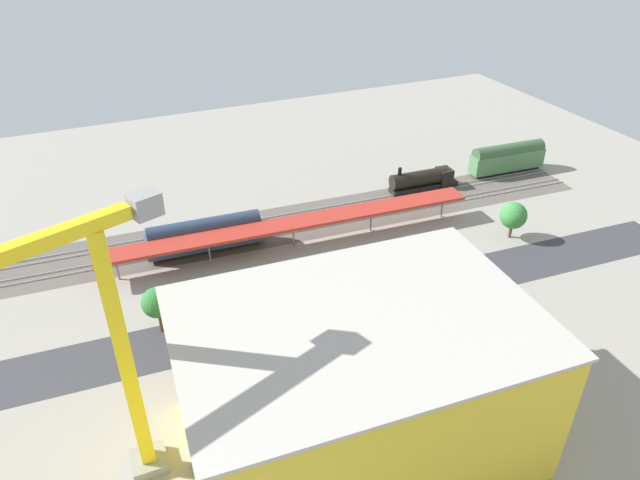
{
  "coord_description": "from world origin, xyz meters",
  "views": [
    {
      "loc": [
        33.72,
        63.11,
        51.6
      ],
      "look_at": [
        6.93,
        1.36,
        9.93
      ],
      "focal_mm": 32.44,
      "sensor_mm": 36.0,
      "label": 1
    }
  ],
  "objects_px": {
    "parked_car_1": "(439,293)",
    "parked_car_5": "(240,347)",
    "street_tree_0": "(513,216)",
    "locomotive": "(424,180)",
    "parked_car_0": "(482,279)",
    "passenger_coach": "(508,157)",
    "parked_car_4": "(302,332)",
    "street_tree_1": "(224,291)",
    "traffic_light": "(336,306)",
    "construction_building": "(356,384)",
    "freight_coach_far": "(205,234)",
    "tower_crane": "(102,344)",
    "parked_car_2": "(400,303)",
    "parked_car_3": "(345,318)",
    "box_truck_1": "(225,358)",
    "platform_canopy_near": "(293,223)",
    "street_tree_2": "(157,303)",
    "box_truck_0": "(320,320)"
  },
  "relations": [
    {
      "from": "parked_car_1",
      "to": "parked_car_5",
      "type": "height_order",
      "value": "parked_car_1"
    },
    {
      "from": "street_tree_0",
      "to": "locomotive",
      "type": "bearing_deg",
      "value": -80.36
    },
    {
      "from": "parked_car_0",
      "to": "passenger_coach",
      "type": "bearing_deg",
      "value": -133.38
    },
    {
      "from": "parked_car_1",
      "to": "parked_car_4",
      "type": "height_order",
      "value": "parked_car_4"
    },
    {
      "from": "street_tree_1",
      "to": "traffic_light",
      "type": "relative_size",
      "value": 1.01
    },
    {
      "from": "locomotive",
      "to": "construction_building",
      "type": "bearing_deg",
      "value": 51.0
    },
    {
      "from": "freight_coach_far",
      "to": "parked_car_4",
      "type": "bearing_deg",
      "value": 103.79
    },
    {
      "from": "traffic_light",
      "to": "parked_car_5",
      "type": "bearing_deg",
      "value": -7.22
    },
    {
      "from": "tower_crane",
      "to": "traffic_light",
      "type": "distance_m",
      "value": 33.0
    },
    {
      "from": "parked_car_0",
      "to": "parked_car_4",
      "type": "distance_m",
      "value": 29.43
    },
    {
      "from": "parked_car_2",
      "to": "parked_car_3",
      "type": "height_order",
      "value": "parked_car_2"
    },
    {
      "from": "parked_car_3",
      "to": "street_tree_1",
      "type": "bearing_deg",
      "value": -27.87
    },
    {
      "from": "locomotive",
      "to": "parked_car_0",
      "type": "distance_m",
      "value": 32.13
    },
    {
      "from": "construction_building",
      "to": "parked_car_0",
      "type": "bearing_deg",
      "value": -146.29
    },
    {
      "from": "box_truck_1",
      "to": "traffic_light",
      "type": "xyz_separation_m",
      "value": [
        -15.28,
        -0.47,
        2.91
      ]
    },
    {
      "from": "tower_crane",
      "to": "traffic_light",
      "type": "height_order",
      "value": "tower_crane"
    },
    {
      "from": "street_tree_1",
      "to": "freight_coach_far",
      "type": "bearing_deg",
      "value": -95.3
    },
    {
      "from": "passenger_coach",
      "to": "freight_coach_far",
      "type": "bearing_deg",
      "value": 4.42
    },
    {
      "from": "passenger_coach",
      "to": "street_tree_0",
      "type": "bearing_deg",
      "value": 52.79
    },
    {
      "from": "freight_coach_far",
      "to": "parked_car_3",
      "type": "bearing_deg",
      "value": 116.43
    },
    {
      "from": "street_tree_1",
      "to": "parked_car_3",
      "type": "bearing_deg",
      "value": 152.13
    },
    {
      "from": "construction_building",
      "to": "parked_car_4",
      "type": "bearing_deg",
      "value": -89.71
    },
    {
      "from": "parked_car_0",
      "to": "traffic_light",
      "type": "bearing_deg",
      "value": 3.37
    },
    {
      "from": "platform_canopy_near",
      "to": "street_tree_0",
      "type": "relative_size",
      "value": 9.69
    },
    {
      "from": "traffic_light",
      "to": "street_tree_1",
      "type": "bearing_deg",
      "value": -36.06
    },
    {
      "from": "locomotive",
      "to": "street_tree_0",
      "type": "bearing_deg",
      "value": 99.64
    },
    {
      "from": "freight_coach_far",
      "to": "street_tree_2",
      "type": "xyz_separation_m",
      "value": [
        10.51,
        17.57,
        1.77
      ]
    },
    {
      "from": "passenger_coach",
      "to": "traffic_light",
      "type": "distance_m",
      "value": 63.04
    },
    {
      "from": "parked_car_0",
      "to": "street_tree_0",
      "type": "distance_m",
      "value": 16.08
    },
    {
      "from": "street_tree_1",
      "to": "street_tree_0",
      "type": "bearing_deg",
      "value": -178.17
    },
    {
      "from": "freight_coach_far",
      "to": "traffic_light",
      "type": "xyz_separation_m",
      "value": [
        -10.8,
        27.26,
        1.46
      ]
    },
    {
      "from": "parked_car_0",
      "to": "freight_coach_far",
      "type": "bearing_deg",
      "value": -35.74
    },
    {
      "from": "platform_canopy_near",
      "to": "parked_car_5",
      "type": "height_order",
      "value": "platform_canopy_near"
    },
    {
      "from": "street_tree_0",
      "to": "street_tree_1",
      "type": "xyz_separation_m",
      "value": [
        50.23,
        1.6,
        0.32
      ]
    },
    {
      "from": "locomotive",
      "to": "parked_car_1",
      "type": "distance_m",
      "value": 35.32
    },
    {
      "from": "box_truck_0",
      "to": "parked_car_3",
      "type": "bearing_deg",
      "value": -179.63
    },
    {
      "from": "platform_canopy_near",
      "to": "parked_car_4",
      "type": "relative_size",
      "value": 14.61
    },
    {
      "from": "parked_car_4",
      "to": "parked_car_5",
      "type": "distance_m",
      "value": 8.44
    },
    {
      "from": "passenger_coach",
      "to": "street_tree_2",
      "type": "xyz_separation_m",
      "value": [
        75.45,
        22.59,
        1.57
      ]
    },
    {
      "from": "freight_coach_far",
      "to": "street_tree_1",
      "type": "relative_size",
      "value": 2.76
    },
    {
      "from": "street_tree_0",
      "to": "traffic_light",
      "type": "distance_m",
      "value": 39.24
    },
    {
      "from": "parked_car_4",
      "to": "box_truck_1",
      "type": "relative_size",
      "value": 0.47
    },
    {
      "from": "parked_car_5",
      "to": "box_truck_1",
      "type": "xyz_separation_m",
      "value": [
        2.45,
        2.1,
        0.88
      ]
    },
    {
      "from": "parked_car_0",
      "to": "street_tree_1",
      "type": "relative_size",
      "value": 0.61
    },
    {
      "from": "parked_car_5",
      "to": "street_tree_0",
      "type": "height_order",
      "value": "street_tree_0"
    },
    {
      "from": "parked_car_0",
      "to": "parked_car_2",
      "type": "xyz_separation_m",
      "value": [
        14.32,
        0.13,
        0.01
      ]
    },
    {
      "from": "parked_car_1",
      "to": "traffic_light",
      "type": "height_order",
      "value": "traffic_light"
    },
    {
      "from": "box_truck_0",
      "to": "parked_car_2",
      "type": "bearing_deg",
      "value": 179.8
    },
    {
      "from": "parked_car_4",
      "to": "construction_building",
      "type": "xyz_separation_m",
      "value": [
        0.9,
        17.56,
        7.28
      ]
    },
    {
      "from": "parked_car_2",
      "to": "construction_building",
      "type": "xyz_separation_m",
      "value": [
        16.02,
        17.71,
        7.24
      ]
    }
  ]
}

